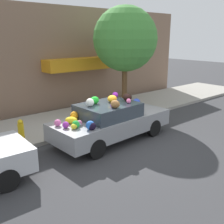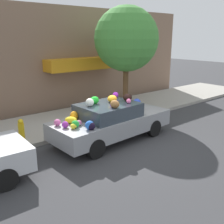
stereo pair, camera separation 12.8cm
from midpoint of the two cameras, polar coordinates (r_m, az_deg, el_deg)
The scene contains 6 objects.
ground_plane at distance 9.15m, azimuth 0.67°, elevation -6.07°, with size 60.00×60.00×0.00m, color #38383A.
sidewalk_curb at distance 11.20m, azimuth -8.24°, elevation -1.64°, with size 24.00×3.20×0.14m.
building_facade at distance 12.73m, azimuth -13.46°, elevation 10.97°, with size 18.00×1.20×4.85m.
street_tree at distance 11.88m, azimuth 3.44°, elevation 15.53°, with size 2.83×2.83×4.63m.
fire_hydrant at distance 9.22m, azimuth -18.77°, elevation -3.56°, with size 0.20×0.20×0.70m.
art_car at distance 8.92m, azimuth 0.15°, elevation -1.82°, with size 4.36×1.89×1.57m.
Camera 2 is at (-5.40, -6.53, 3.45)m, focal length 42.00 mm.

